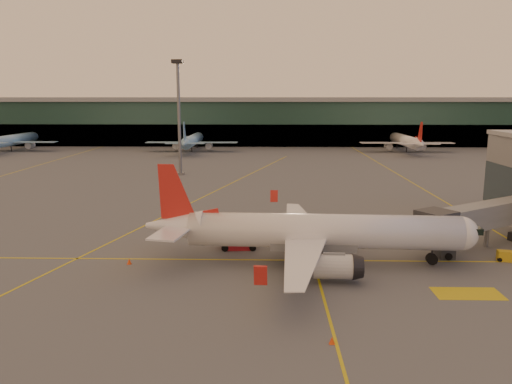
{
  "coord_description": "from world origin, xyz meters",
  "views": [
    {
      "loc": [
        0.09,
        -46.63,
        17.2
      ],
      "look_at": [
        -1.52,
        18.23,
        5.0
      ],
      "focal_mm": 35.0,
      "sensor_mm": 36.0,
      "label": 1
    }
  ],
  "objects": [
    {
      "name": "mast_west_near",
      "position": [
        -20.0,
        66.0,
        14.86
      ],
      "size": [
        2.4,
        2.4,
        25.6
      ],
      "color": "slate",
      "rests_on": "ground"
    },
    {
      "name": "taxi_markings",
      "position": [
        -7.32,
        44.49,
        0.01
      ],
      "size": [
        100.12,
        173.0,
        0.01
      ],
      "color": "gold",
      "rests_on": "ground"
    },
    {
      "name": "cone_tail",
      "position": [
        -14.54,
        3.33,
        0.29
      ],
      "size": [
        0.48,
        0.48,
        0.61
      ],
      "color": "#EA410C",
      "rests_on": "ground"
    },
    {
      "name": "ground",
      "position": [
        0.0,
        0.0,
        0.0
      ],
      "size": [
        600.0,
        600.0,
        0.0
      ],
      "primitive_type": "plane",
      "color": "#4C4F54",
      "rests_on": "ground"
    },
    {
      "name": "catering_truck",
      "position": [
        -3.52,
        9.15,
        2.25
      ],
      "size": [
        5.28,
        2.67,
        3.96
      ],
      "rotation": [
        0.0,
        0.0,
        0.08
      ],
      "color": "maroon",
      "rests_on": "ground"
    },
    {
      "name": "cone_wing_left",
      "position": [
        2.36,
        22.35,
        0.29
      ],
      "size": [
        0.47,
        0.47,
        0.6
      ],
      "color": "#EA410C",
      "rests_on": "ground"
    },
    {
      "name": "distant_aircraft_row",
      "position": [
        -21.0,
        118.0,
        0.0
      ],
      "size": [
        290.0,
        34.0,
        13.0
      ],
      "color": "#80B2D6",
      "rests_on": "ground"
    },
    {
      "name": "cone_wing_right",
      "position": [
        4.69,
        -13.6,
        0.26
      ],
      "size": [
        0.43,
        0.43,
        0.55
      ],
      "color": "#EA410C",
      "rests_on": "ground"
    },
    {
      "name": "gpu_cart",
      "position": [
        25.72,
        5.32,
        0.53
      ],
      "size": [
        2.06,
        1.48,
        1.1
      ],
      "rotation": [
        0.0,
        0.0,
        -0.21
      ],
      "color": "gold",
      "rests_on": "ground"
    },
    {
      "name": "jet_bridge",
      "position": [
        26.86,
        11.31,
        3.63
      ],
      "size": [
        20.45,
        14.82,
        5.4
      ],
      "color": "slate",
      "rests_on": "ground"
    },
    {
      "name": "terminal",
      "position": [
        0.0,
        141.79,
        8.76
      ],
      "size": [
        400.0,
        20.0,
        17.6
      ],
      "color": "#19382D",
      "rests_on": "ground"
    },
    {
      "name": "main_airplane",
      "position": [
        4.66,
        3.91,
        3.41
      ],
      "size": [
        34.72,
        31.25,
        10.48
      ],
      "rotation": [
        0.0,
        0.0,
        -0.04
      ],
      "color": "white",
      "rests_on": "ground"
    }
  ]
}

